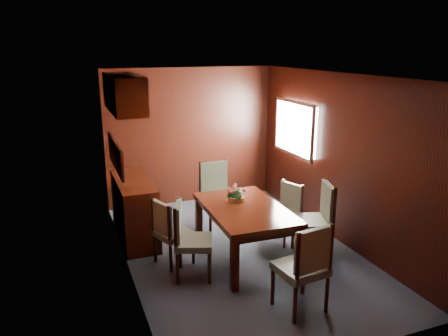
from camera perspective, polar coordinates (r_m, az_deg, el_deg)
name	(u,v)px	position (r m, az deg, el deg)	size (l,w,h in m)	color
ground	(239,252)	(6.15, 2.01, -10.89)	(4.50, 4.50, 0.00)	#303742
room_shell	(224,132)	(5.87, -0.04, 4.71)	(3.06, 4.52, 2.41)	black
sideboard	(134,209)	(6.54, -11.62, -5.23)	(0.48, 1.40, 0.90)	black
dining_table	(245,214)	(5.74, 2.74, -6.05)	(0.99, 1.56, 0.73)	black
chair_left_near	(188,236)	(5.35, -4.78, -8.81)	(0.57, 0.58, 0.96)	black
chair_left_far	(169,229)	(5.66, -7.21, -7.91)	(0.52, 0.53, 0.89)	black
chair_right_near	(318,216)	(5.96, 12.23, -6.09)	(0.59, 0.61, 1.03)	black
chair_right_far	(287,209)	(6.39, 8.18, -5.30)	(0.51, 0.52, 0.86)	black
chair_head	(306,264)	(4.71, 10.60, -12.20)	(0.54, 0.52, 1.02)	black
chair_foot	(216,191)	(6.80, -1.00, -2.99)	(0.50, 0.48, 1.03)	black
flower_centerpiece	(236,193)	(5.87, 1.59, -3.29)	(0.24, 0.24, 0.24)	#A76433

